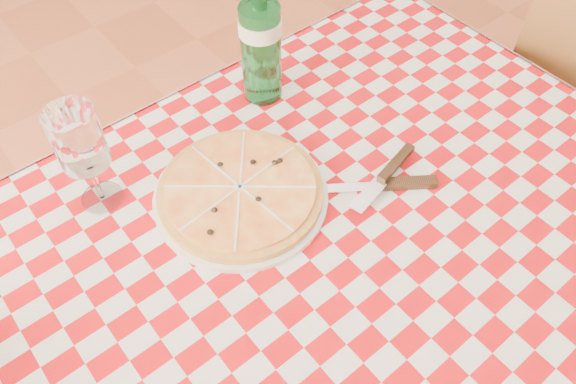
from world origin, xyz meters
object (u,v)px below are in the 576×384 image
pizza_plate (240,191)px  water_bottle (260,33)px  wine_glass (86,160)px  dining_table (317,260)px

pizza_plate → water_bottle: size_ratio=1.05×
pizza_plate → wine_glass: wine_glass is taller
dining_table → wine_glass: (-0.25, 0.29, 0.20)m
water_bottle → pizza_plate: bearing=-135.6°
water_bottle → wine_glass: size_ratio=1.43×
pizza_plate → water_bottle: bearing=44.4°
dining_table → pizza_plate: (-0.06, 0.14, 0.12)m
dining_table → pizza_plate: pizza_plate is taller
wine_glass → water_bottle: bearing=5.9°
pizza_plate → wine_glass: bearing=140.9°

